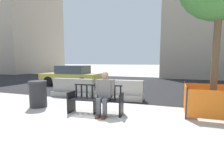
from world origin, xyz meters
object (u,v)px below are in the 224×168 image
object	(u,v)px
seated_person	(104,92)
jersey_barrier_centre	(120,92)
car_taxi_near	(72,75)
trash_bin	(38,94)
construction_fence	(212,100)
street_bench	(96,101)
jersey_barrier_left	(73,89)

from	to	relation	value
seated_person	jersey_barrier_centre	bearing A→B (deg)	95.74
car_taxi_near	trash_bin	bearing A→B (deg)	-68.67
jersey_barrier_centre	construction_fence	xyz separation A→B (m)	(3.31, -1.09, 0.12)
street_bench	jersey_barrier_centre	distance (m)	2.18
street_bench	seated_person	world-z (taller)	seated_person
street_bench	trash_bin	distance (m)	2.28
street_bench	trash_bin	bearing A→B (deg)	179.71
jersey_barrier_centre	jersey_barrier_left	size ratio (longest dim) A/B	1.00
street_bench	car_taxi_near	world-z (taller)	car_taxi_near
jersey_barrier_centre	jersey_barrier_left	xyz separation A→B (m)	(-2.20, -0.14, 0.00)
street_bench	trash_bin	world-z (taller)	trash_bin
jersey_barrier_centre	trash_bin	world-z (taller)	trash_bin
jersey_barrier_left	trash_bin	bearing A→B (deg)	-94.55
jersey_barrier_centre	car_taxi_near	size ratio (longest dim) A/B	0.50
jersey_barrier_left	construction_fence	world-z (taller)	construction_fence
trash_bin	jersey_barrier_centre	bearing A→B (deg)	42.58
seated_person	jersey_barrier_centre	distance (m)	2.24
construction_fence	street_bench	bearing A→B (deg)	-162.17
jersey_barrier_left	construction_fence	xyz separation A→B (m)	(5.51, -0.96, 0.12)
seated_person	trash_bin	distance (m)	2.59
car_taxi_near	trash_bin	size ratio (longest dim) A/B	4.36
street_bench	jersey_barrier_left	xyz separation A→B (m)	(-2.11, 2.05, -0.06)
seated_person	car_taxi_near	distance (m)	7.22
trash_bin	street_bench	bearing A→B (deg)	-0.29
seated_person	trash_bin	size ratio (longest dim) A/B	1.40
car_taxi_near	jersey_barrier_left	bearing A→B (deg)	-56.14
trash_bin	construction_fence	bearing A→B (deg)	10.78
street_bench	car_taxi_near	distance (m)	7.02
jersey_barrier_left	trash_bin	distance (m)	2.05
street_bench	construction_fence	bearing A→B (deg)	17.83
construction_fence	trash_bin	size ratio (longest dim) A/B	1.68
construction_fence	trash_bin	distance (m)	5.77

